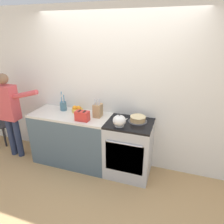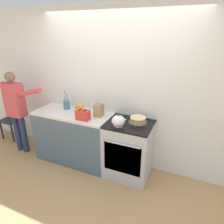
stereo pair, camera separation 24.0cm
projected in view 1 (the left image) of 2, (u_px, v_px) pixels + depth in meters
ground_plane at (103, 179)px, 3.21m from camera, size 16.00×16.00×0.00m
wall_back at (115, 91)px, 3.25m from camera, size 8.00×0.04×2.60m
counter_cabinet at (72, 138)px, 3.50m from camera, size 1.35×0.58×0.92m
stove_range at (129, 149)px, 3.19m from camera, size 0.70×0.61×0.92m
layer_cake at (138, 119)px, 3.04m from camera, size 0.29×0.29×0.09m
tea_kettle at (119, 121)px, 2.89m from camera, size 0.24×0.19×0.19m
knife_block at (98, 110)px, 3.20m from camera, size 0.12×0.15×0.30m
utensil_crock at (63, 106)px, 3.46m from camera, size 0.11×0.11×0.33m
fruit_bowl at (77, 109)px, 3.40m from camera, size 0.19×0.19×0.11m
toaster at (82, 116)px, 3.07m from camera, size 0.23×0.12×0.16m
person_baker at (9, 110)px, 3.49m from camera, size 0.91×0.20×1.56m
dining_chair at (5, 119)px, 4.21m from camera, size 0.40×0.40×0.83m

